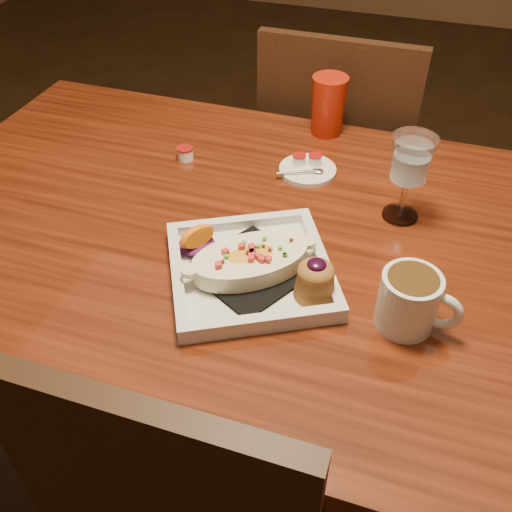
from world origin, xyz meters
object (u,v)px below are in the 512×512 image
(plate, at_px, (257,267))
(chair_far, at_px, (337,169))
(coffee_mug, at_px, (411,300))
(red_tumbler, at_px, (328,106))
(goblet, at_px, (411,164))
(saucer, at_px, (307,168))
(table, at_px, (275,274))

(plate, bearing_deg, chair_far, 61.80)
(chair_far, relative_size, coffee_mug, 7.24)
(red_tumbler, bearing_deg, goblet, -52.44)
(plate, height_order, saucer, plate)
(plate, xyz_separation_m, saucer, (-0.00, 0.35, -0.02))
(coffee_mug, xyz_separation_m, saucer, (-0.25, 0.37, -0.04))
(saucer, bearing_deg, goblet, -24.62)
(red_tumbler, bearing_deg, saucer, -90.53)
(goblet, xyz_separation_m, saucer, (-0.21, 0.10, -0.11))
(chair_far, bearing_deg, table, 90.00)
(chair_far, height_order, goblet, chair_far)
(plate, bearing_deg, table, 62.32)
(goblet, height_order, saucer, goblet)
(plate, height_order, coffee_mug, coffee_mug)
(table, bearing_deg, saucer, 90.21)
(plate, xyz_separation_m, red_tumbler, (-0.00, 0.52, 0.04))
(chair_far, relative_size, saucer, 7.69)
(coffee_mug, relative_size, saucer, 1.06)
(goblet, distance_m, saucer, 0.25)
(plate, distance_m, goblet, 0.34)
(chair_far, xyz_separation_m, saucer, (-0.00, -0.40, 0.25))
(table, relative_size, goblet, 8.81)
(table, bearing_deg, red_tumbler, 89.89)
(coffee_mug, height_order, goblet, goblet)
(table, distance_m, plate, 0.17)
(table, height_order, coffee_mug, coffee_mug)
(coffee_mug, bearing_deg, chair_far, 114.85)
(coffee_mug, distance_m, saucer, 0.45)
(plate, bearing_deg, saucer, 62.05)
(chair_far, distance_m, red_tumbler, 0.39)
(table, xyz_separation_m, saucer, (-0.00, 0.23, 0.11))
(coffee_mug, distance_m, red_tumbler, 0.60)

